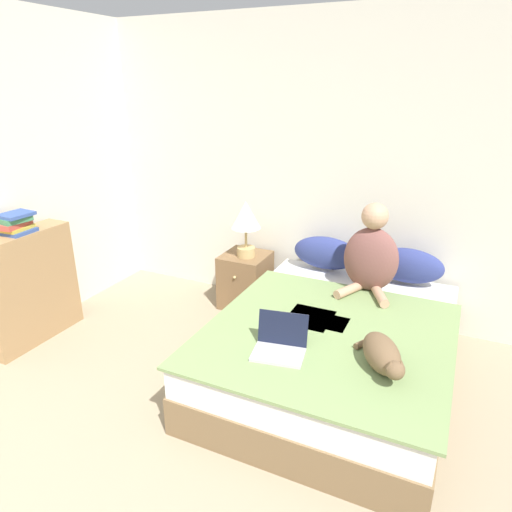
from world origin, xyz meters
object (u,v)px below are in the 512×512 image
(laptop_open, at_px, (280,345))
(bookshelf, at_px, (28,287))
(nightstand, at_px, (246,280))
(table_lamp, at_px, (246,220))
(cat_tabby, at_px, (382,354))
(person_sitting, at_px, (371,255))
(book_stack_top, at_px, (16,223))
(bed, at_px, (334,349))
(pillow_near, at_px, (326,253))
(pillow_far, at_px, (407,265))

(laptop_open, bearing_deg, bookshelf, 169.38)
(nightstand, xyz_separation_m, table_lamp, (0.03, -0.04, 0.60))
(cat_tabby, relative_size, bookshelf, 0.58)
(person_sitting, distance_m, laptop_open, 1.17)
(cat_tabby, relative_size, book_stack_top, 2.00)
(table_lamp, height_order, book_stack_top, book_stack_top)
(bed, xyz_separation_m, cat_tabby, (0.39, -0.44, 0.33))
(bed, relative_size, book_stack_top, 7.52)
(laptop_open, distance_m, bookshelf, 2.18)
(cat_tabby, height_order, table_lamp, table_lamp)
(pillow_near, relative_size, laptop_open, 1.66)
(pillow_far, xyz_separation_m, bookshelf, (-2.72, -1.35, -0.16))
(person_sitting, bearing_deg, pillow_far, 49.14)
(person_sitting, xyz_separation_m, laptop_open, (-0.29, -1.11, -0.24))
(pillow_near, xyz_separation_m, person_sitting, (0.43, -0.28, 0.15))
(bookshelf, bearing_deg, table_lamp, 42.83)
(pillow_far, relative_size, table_lamp, 1.11)
(laptop_open, xyz_separation_m, nightstand, (-0.88, 1.31, -0.27))
(pillow_near, distance_m, pillow_far, 0.67)
(pillow_near, relative_size, pillow_far, 1.00)
(cat_tabby, bearing_deg, bookshelf, -119.24)
(bed, height_order, person_sitting, person_sitting)
(pillow_far, distance_m, laptop_open, 1.49)
(cat_tabby, xyz_separation_m, table_lamp, (-1.43, 1.18, 0.29))
(bed, xyz_separation_m, table_lamp, (-1.05, 0.74, 0.62))
(pillow_far, xyz_separation_m, table_lamp, (-1.38, -0.12, 0.24))
(bed, relative_size, nightstand, 3.88)
(pillow_near, distance_m, cat_tabby, 1.49)
(person_sitting, distance_m, book_stack_top, 2.71)
(laptop_open, bearing_deg, person_sitting, 65.54)
(bed, distance_m, bookshelf, 2.44)
(person_sitting, bearing_deg, laptop_open, -104.75)
(cat_tabby, distance_m, laptop_open, 0.59)
(bed, xyz_separation_m, pillow_near, (-0.34, 0.85, 0.38))
(cat_tabby, bearing_deg, table_lamp, -159.85)
(book_stack_top, bearing_deg, cat_tabby, 1.09)
(pillow_near, bearing_deg, person_sitting, -32.94)
(laptop_open, height_order, nightstand, laptop_open)
(bed, relative_size, cat_tabby, 3.76)
(pillow_far, distance_m, nightstand, 1.46)
(pillow_near, xyz_separation_m, table_lamp, (-0.71, -0.12, 0.24))
(person_sitting, height_order, cat_tabby, person_sitting)
(pillow_near, distance_m, person_sitting, 0.54)
(bookshelf, bearing_deg, book_stack_top, 37.79)
(nightstand, height_order, book_stack_top, book_stack_top)
(pillow_near, bearing_deg, pillow_far, 0.00)
(table_lamp, bearing_deg, cat_tabby, -39.51)
(bed, xyz_separation_m, nightstand, (-1.07, 0.77, 0.02))
(bed, distance_m, pillow_near, 0.99)
(cat_tabby, xyz_separation_m, bookshelf, (-2.77, -0.05, -0.11))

